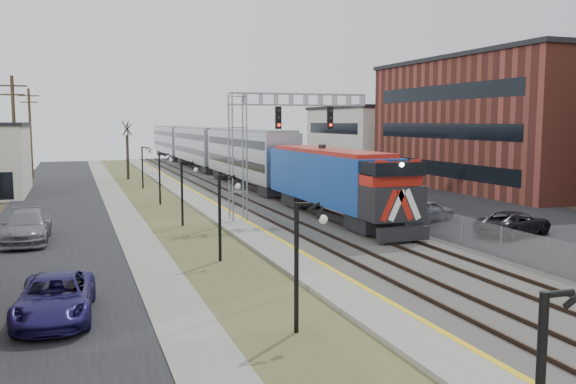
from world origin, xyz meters
name	(u,v)px	position (x,y,z in m)	size (l,w,h in m)	color
street_west	(54,216)	(-11.50, 35.00, 0.02)	(7.00, 120.00, 0.04)	black
sidewalk	(123,212)	(-7.00, 35.00, 0.04)	(2.00, 120.00, 0.08)	gray
grass_median	(166,210)	(-4.00, 35.00, 0.03)	(4.00, 120.00, 0.06)	#4D522C
platform	(207,207)	(-1.00, 35.00, 0.12)	(2.00, 120.00, 0.24)	gray
ballast_bed	(272,204)	(4.00, 35.00, 0.10)	(8.00, 120.00, 0.20)	#595651
parking_lot	(410,199)	(16.00, 35.00, 0.02)	(16.00, 120.00, 0.04)	black
platform_edge	(219,205)	(-0.12, 35.00, 0.24)	(0.24, 120.00, 0.01)	gold
track_near	(247,203)	(2.00, 35.00, 0.28)	(1.58, 120.00, 0.15)	#2D2119
track_far	(291,201)	(5.50, 35.00, 0.28)	(1.58, 120.00, 0.15)	#2D2119
train	(212,151)	(5.50, 62.54, 2.92)	(3.00, 85.85, 5.33)	#123E98
signal_gantry	(264,134)	(1.22, 27.99, 5.59)	(9.00, 1.07, 8.15)	gray
lampposts	(218,218)	(-4.00, 18.29, 2.00)	(0.14, 62.14, 4.00)	black
fence	(323,193)	(8.20, 35.00, 0.80)	(0.04, 120.00, 1.60)	gray
bare_trees	(37,172)	(-12.66, 38.91, 2.70)	(12.30, 42.30, 5.95)	#382D23
car_lot_c	(514,224)	(13.02, 18.89, 0.68)	(2.24, 4.86, 1.35)	black
car_lot_d	(386,202)	(10.77, 29.61, 0.69)	(1.92, 4.72, 1.37)	navy
car_lot_e	(427,211)	(10.95, 24.56, 0.71)	(1.67, 4.16, 1.42)	gray
car_lot_f	(370,195)	(11.60, 33.61, 0.64)	(1.36, 3.91, 1.29)	#0B381F
car_street_a	(55,299)	(-10.85, 11.84, 0.69)	(2.30, 5.00, 1.39)	#1E1855
car_street_b	(26,227)	(-12.60, 25.86, 0.82)	(2.30, 5.66, 1.64)	slate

